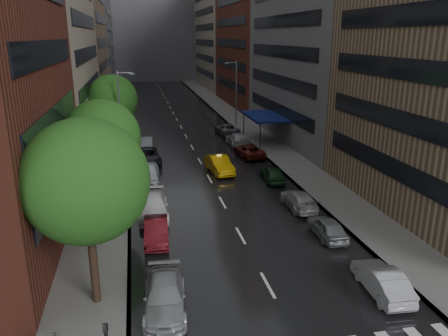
% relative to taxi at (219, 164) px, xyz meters
% --- Properties ---
extents(ground, '(220.00, 220.00, 0.00)m').
position_rel_taxi_xyz_m(ground, '(-1.24, -23.72, -0.80)').
color(ground, gray).
rests_on(ground, ground).
extents(road, '(14.00, 140.00, 0.01)m').
position_rel_taxi_xyz_m(road, '(-1.24, 26.28, -0.80)').
color(road, black).
rests_on(road, ground).
extents(sidewalk_left, '(4.00, 140.00, 0.15)m').
position_rel_taxi_xyz_m(sidewalk_left, '(-10.24, 26.28, -0.73)').
color(sidewalk_left, gray).
rests_on(sidewalk_left, ground).
extents(sidewalk_right, '(4.00, 140.00, 0.15)m').
position_rel_taxi_xyz_m(sidewalk_right, '(7.76, 26.28, -0.73)').
color(sidewalk_right, gray).
rests_on(sidewalk_right, ground).
extents(buildings_left, '(8.00, 108.00, 38.00)m').
position_rel_taxi_xyz_m(buildings_left, '(-16.24, 35.07, 15.19)').
color(buildings_left, maroon).
rests_on(buildings_left, ground).
extents(buildings_right, '(8.05, 109.10, 36.00)m').
position_rel_taxi_xyz_m(buildings_right, '(13.76, 32.98, 14.23)').
color(buildings_right, '#937A5B').
rests_on(buildings_right, ground).
extents(building_far, '(40.00, 14.00, 32.00)m').
position_rel_taxi_xyz_m(building_far, '(-1.24, 94.28, 15.20)').
color(building_far, slate).
rests_on(building_far, ground).
extents(tree_near, '(5.73, 5.73, 9.13)m').
position_rel_taxi_xyz_m(tree_near, '(-9.84, -19.60, 5.44)').
color(tree_near, '#382619').
rests_on(tree_near, ground).
extents(tree_mid, '(5.27, 5.27, 8.40)m').
position_rel_taxi_xyz_m(tree_mid, '(-9.84, -8.46, 4.95)').
color(tree_mid, '#382619').
rests_on(tree_mid, ground).
extents(tree_far, '(5.37, 5.37, 8.56)m').
position_rel_taxi_xyz_m(tree_far, '(-9.84, 9.74, 5.05)').
color(tree_far, '#382619').
rests_on(tree_far, ground).
extents(taxi, '(2.26, 5.04, 1.61)m').
position_rel_taxi_xyz_m(taxi, '(0.00, 0.00, 0.00)').
color(taxi, '#DCA40B').
rests_on(taxi, ground).
extents(parked_cars_left, '(2.95, 35.14, 1.58)m').
position_rel_taxi_xyz_m(parked_cars_left, '(-6.64, -3.86, -0.05)').
color(parked_cars_left, '#9D9DA2').
rests_on(parked_cars_left, ground).
extents(parked_cars_right, '(2.86, 42.77, 1.55)m').
position_rel_taxi_xyz_m(parked_cars_right, '(4.16, 1.01, -0.09)').
color(parked_cars_right, '#ADADB2').
rests_on(parked_cars_right, ground).
extents(street_lamp_left, '(1.74, 0.22, 9.00)m').
position_rel_taxi_xyz_m(street_lamp_left, '(-8.96, 6.28, 4.09)').
color(street_lamp_left, gray).
rests_on(street_lamp_left, sidewalk_left).
extents(street_lamp_right, '(1.74, 0.22, 9.00)m').
position_rel_taxi_xyz_m(street_lamp_right, '(6.49, 21.28, 4.09)').
color(street_lamp_right, gray).
rests_on(street_lamp_right, sidewalk_right).
extents(awning, '(4.00, 8.00, 3.12)m').
position_rel_taxi_xyz_m(awning, '(7.75, 11.28, 2.33)').
color(awning, navy).
rests_on(awning, sidewalk_right).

